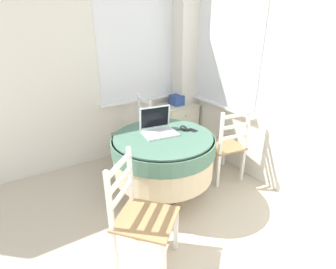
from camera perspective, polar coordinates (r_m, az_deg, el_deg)
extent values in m
cube|color=white|center=(3.42, -26.59, 12.01)|extent=(4.17, 0.06, 2.55)
cube|color=white|center=(3.69, -6.76, 18.33)|extent=(1.10, 0.01, 1.42)
cube|color=white|center=(3.80, -6.06, 7.41)|extent=(1.18, 0.07, 0.02)
cube|color=white|center=(3.48, 12.56, 17.64)|extent=(0.01, 1.10, 1.42)
cube|color=white|center=(3.60, 11.22, 6.18)|extent=(0.07, 1.18, 0.02)
cube|color=white|center=(3.95, 3.67, 15.63)|extent=(0.28, 0.28, 2.55)
cylinder|color=#4C3D2D|center=(3.02, -0.94, -13.14)|extent=(0.36, 0.36, 0.03)
cylinder|color=#4C3D2D|center=(2.82, -0.99, -7.18)|extent=(0.11, 0.11, 0.70)
cylinder|color=beige|center=(2.75, -1.01, -4.66)|extent=(1.04, 1.04, 0.42)
cylinder|color=#4C7560|center=(2.69, -1.03, -2.17)|extent=(1.06, 1.06, 0.15)
cylinder|color=#4C7560|center=(2.65, -1.04, -0.50)|extent=(1.01, 1.01, 0.02)
cube|color=white|center=(2.68, -1.75, 0.24)|extent=(0.37, 0.29, 0.02)
cube|color=silver|center=(2.69, -1.88, 0.56)|extent=(0.31, 0.18, 0.00)
cube|color=white|center=(2.75, -2.89, 3.76)|extent=(0.34, 0.08, 0.24)
cube|color=black|center=(2.75, -2.85, 3.74)|extent=(0.30, 0.07, 0.21)
ellipsoid|color=black|center=(2.78, 3.41, 1.42)|extent=(0.06, 0.10, 0.05)
cube|color=#2D2D33|center=(2.79, 5.27, 0.96)|extent=(0.08, 0.11, 0.01)
cube|color=black|center=(2.78, 5.27, 1.07)|extent=(0.06, 0.08, 0.00)
cube|color=#A87F51|center=(3.48, -7.84, -0.24)|extent=(0.46, 0.42, 0.02)
cube|color=white|center=(3.67, -11.51, -2.98)|extent=(0.04, 0.04, 0.42)
cube|color=white|center=(3.37, -9.55, -5.36)|extent=(0.04, 0.04, 0.42)
cube|color=white|center=(3.79, -5.96, -1.73)|extent=(0.04, 0.04, 0.42)
cube|color=white|center=(3.50, -3.60, -3.90)|extent=(0.04, 0.04, 0.42)
cube|color=white|center=(3.61, -6.28, 5.06)|extent=(0.03, 0.03, 0.49)
cube|color=white|center=(3.31, -3.80, 3.38)|extent=(0.03, 0.03, 0.49)
cube|color=white|center=(3.40, -5.20, 7.22)|extent=(0.04, 0.36, 0.04)
cube|color=white|center=(3.44, -5.13, 5.18)|extent=(0.04, 0.36, 0.04)
cube|color=white|center=(3.48, -5.05, 3.20)|extent=(0.04, 0.36, 0.04)
cube|color=#A87F51|center=(3.27, 11.80, -2.20)|extent=(0.46, 0.49, 0.02)
cube|color=white|center=(3.60, 12.07, -3.59)|extent=(0.04, 0.04, 0.42)
cube|color=white|center=(3.42, 7.20, -4.75)|extent=(0.04, 0.04, 0.42)
cube|color=white|center=(3.33, 15.91, -6.33)|extent=(0.04, 0.04, 0.42)
cube|color=white|center=(3.14, 10.83, -7.78)|extent=(0.04, 0.04, 0.42)
cube|color=white|center=(3.13, 16.86, 1.20)|extent=(0.04, 0.04, 0.49)
cube|color=white|center=(2.92, 11.53, 0.15)|extent=(0.04, 0.04, 0.49)
cube|color=white|center=(2.96, 14.64, 4.01)|extent=(0.35, 0.07, 0.04)
cube|color=white|center=(3.00, 14.40, 1.73)|extent=(0.35, 0.07, 0.04)
cube|color=white|center=(3.05, 14.16, -0.49)|extent=(0.35, 0.07, 0.04)
cube|color=#A87F51|center=(2.11, -4.81, -17.85)|extent=(0.60, 0.60, 0.02)
cube|color=white|center=(2.11, -0.97, -26.43)|extent=(0.05, 0.05, 0.42)
cube|color=white|center=(2.34, 1.76, -20.02)|extent=(0.05, 0.05, 0.42)
cube|color=white|center=(2.21, -11.51, -23.81)|extent=(0.05, 0.05, 0.42)
cube|color=white|center=(2.44, -7.56, -18.10)|extent=(0.05, 0.05, 0.42)
cube|color=white|center=(1.90, -12.69, -14.05)|extent=(0.05, 0.05, 0.49)
cube|color=white|center=(2.15, -8.23, -8.66)|extent=(0.05, 0.05, 0.49)
cube|color=white|center=(1.92, -10.70, -6.63)|extent=(0.28, 0.25, 0.04)
cube|color=white|center=(1.99, -10.42, -9.80)|extent=(0.28, 0.25, 0.04)
cube|color=white|center=(2.06, -10.16, -12.76)|extent=(0.28, 0.25, 0.04)
cube|color=silver|center=(4.04, 2.17, 1.91)|extent=(0.52, 0.37, 0.65)
cube|color=silver|center=(3.93, 2.25, 6.47)|extent=(0.54, 0.39, 0.02)
cube|color=white|center=(3.82, 3.80, 4.06)|extent=(0.46, 0.01, 0.19)
sphere|color=olive|center=(3.81, 3.87, 4.03)|extent=(0.02, 0.02, 0.02)
cube|color=white|center=(3.90, 3.72, 1.04)|extent=(0.46, 0.01, 0.19)
sphere|color=olive|center=(3.89, 3.78, 1.00)|extent=(0.02, 0.02, 0.02)
cube|color=white|center=(3.99, 3.63, -1.86)|extent=(0.46, 0.01, 0.19)
sphere|color=olive|center=(3.98, 3.70, -1.90)|extent=(0.02, 0.02, 0.02)
cube|color=#2D4C93|center=(3.89, 1.91, 7.53)|extent=(0.16, 0.19, 0.14)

